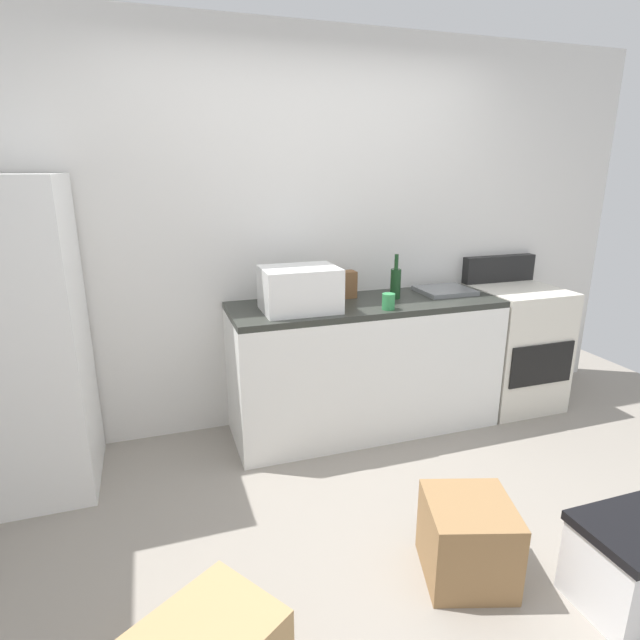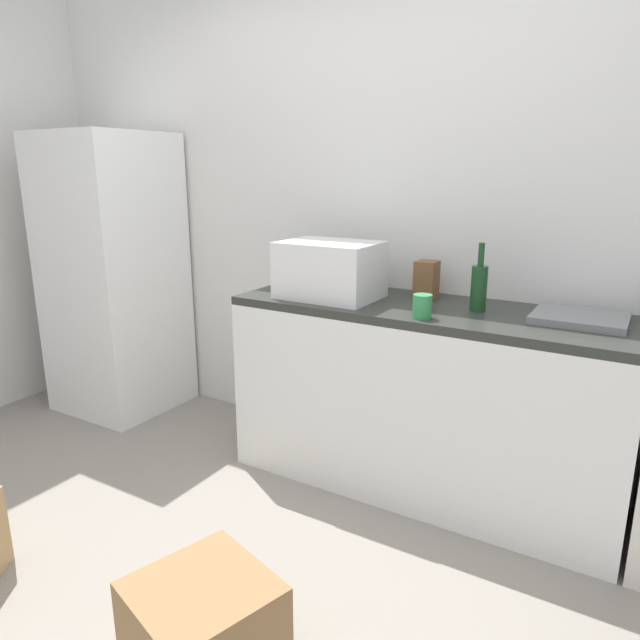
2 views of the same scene
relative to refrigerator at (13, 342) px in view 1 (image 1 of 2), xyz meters
name	(u,v)px [view 1 (image 1 of 2)]	position (x,y,z in m)	size (l,w,h in m)	color
ground_plane	(404,549)	(1.75, -1.15, -0.86)	(6.00, 6.00, 0.00)	gray
wall_back	(307,236)	(1.75, 0.40, 0.44)	(5.00, 0.10, 2.60)	silver
kitchen_counter	(365,366)	(2.05, 0.05, -0.41)	(1.80, 0.60, 0.90)	white
refrigerator	(13,342)	(0.00, 0.00, 0.00)	(0.68, 0.66, 1.72)	white
stove_oven	(513,345)	(3.27, 0.06, -0.39)	(0.60, 0.61, 1.10)	silver
microwave	(300,289)	(1.58, -0.02, 0.18)	(0.46, 0.34, 0.27)	white
sink_basin	(445,291)	(2.68, 0.11, 0.06)	(0.36, 0.32, 0.03)	slate
wine_bottle	(396,282)	(2.27, 0.07, 0.15)	(0.07, 0.07, 0.30)	#193F1E
coffee_mug	(388,302)	(2.10, -0.17, 0.09)	(0.08, 0.08, 0.10)	#338C4C
knife_block	(348,284)	(1.98, 0.21, 0.13)	(0.10, 0.10, 0.18)	brown
cardboard_box_medium	(467,540)	(1.93, -1.37, -0.68)	(0.37, 0.38, 0.36)	olive
storage_bin	(634,565)	(2.48, -1.72, -0.67)	(0.46, 0.36, 0.38)	silver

